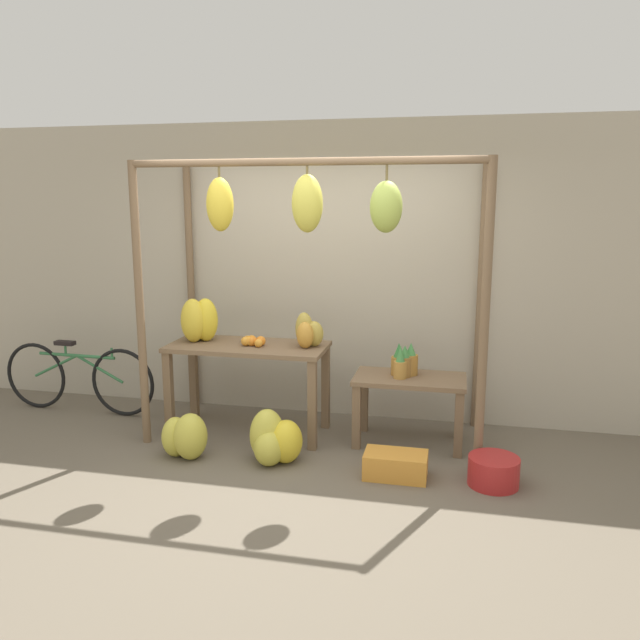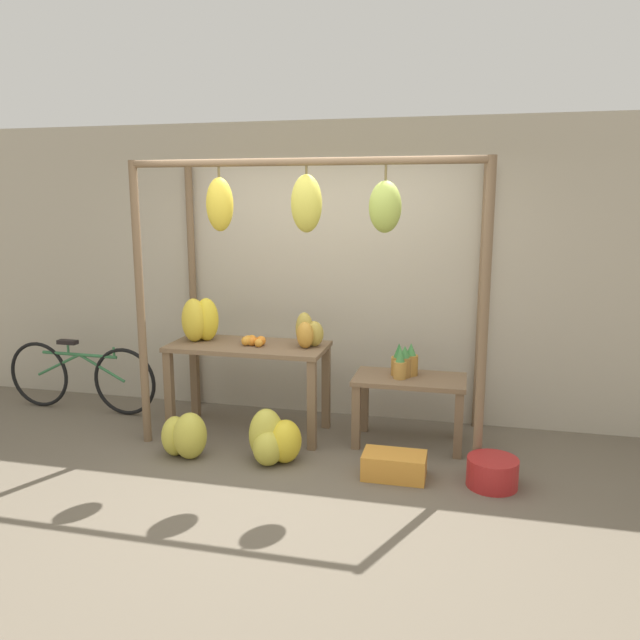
{
  "view_description": "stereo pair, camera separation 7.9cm",
  "coord_description": "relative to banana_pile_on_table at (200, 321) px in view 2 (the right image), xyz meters",
  "views": [
    {
      "loc": [
        1.19,
        -4.22,
        2.09
      ],
      "look_at": [
        0.06,
        0.9,
        1.07
      ],
      "focal_mm": 35.0,
      "sensor_mm": 36.0,
      "label": 1
    },
    {
      "loc": [
        1.27,
        -4.2,
        2.09
      ],
      "look_at": [
        0.06,
        0.9,
        1.07
      ],
      "focal_mm": 35.0,
      "sensor_mm": 36.0,
      "label": 2
    }
  ],
  "objects": [
    {
      "name": "display_table_side",
      "position": [
        1.91,
        0.0,
        -0.52
      ],
      "size": [
        0.94,
        0.53,
        0.6
      ],
      "color": "brown",
      "rests_on": "ground_plane"
    },
    {
      "name": "display_table_main",
      "position": [
        0.48,
        -0.05,
        -0.32
      ],
      "size": [
        1.4,
        0.63,
        0.82
      ],
      "color": "brown",
      "rests_on": "ground_plane"
    },
    {
      "name": "shop_wall_back",
      "position": [
        1.08,
        0.66,
        0.4
      ],
      "size": [
        8.0,
        0.08,
        2.8
      ],
      "color": "#B2A893",
      "rests_on": "ground_plane"
    },
    {
      "name": "blue_bucket",
      "position": [
        2.59,
        -0.67,
        -0.89
      ],
      "size": [
        0.38,
        0.38,
        0.22
      ],
      "color": "#AD2323",
      "rests_on": "ground_plane"
    },
    {
      "name": "pineapple_cluster",
      "position": [
        1.85,
        0.03,
        -0.28
      ],
      "size": [
        0.23,
        0.25,
        0.29
      ],
      "color": "#B27F38",
      "rests_on": "display_table_side"
    },
    {
      "name": "banana_pile_ground_left",
      "position": [
        0.15,
        -0.71,
        -0.81
      ],
      "size": [
        0.46,
        0.37,
        0.39
      ],
      "color": "gold",
      "rests_on": "ground_plane"
    },
    {
      "name": "fruit_crate_white",
      "position": [
        1.87,
        -0.7,
        -0.9
      ],
      "size": [
        0.48,
        0.28,
        0.19
      ],
      "color": "orange",
      "rests_on": "ground_plane"
    },
    {
      "name": "parked_bicycle",
      "position": [
        -1.36,
        0.11,
        -0.64
      ],
      "size": [
        1.65,
        0.09,
        0.71
      ],
      "color": "black",
      "rests_on": "ground_plane"
    },
    {
      "name": "banana_pile_on_table",
      "position": [
        0.0,
        0.0,
        0.0
      ],
      "size": [
        0.4,
        0.44,
        0.4
      ],
      "color": "yellow",
      "rests_on": "display_table_main"
    },
    {
      "name": "stall_awning",
      "position": [
        1.1,
        -0.26,
        0.74
      ],
      "size": [
        2.87,
        1.18,
        2.39
      ],
      "color": "brown",
      "rests_on": "ground_plane"
    },
    {
      "name": "ground_plane",
      "position": [
        1.08,
        -0.95,
        -1.0
      ],
      "size": [
        20.0,
        20.0,
        0.0
      ],
      "primitive_type": "plane",
      "color": "#665B4C"
    },
    {
      "name": "papaya_pile",
      "position": [
        1.01,
        -0.01,
        -0.05
      ],
      "size": [
        0.28,
        0.28,
        0.3
      ],
      "color": "gold",
      "rests_on": "display_table_main"
    },
    {
      "name": "orange_pile",
      "position": [
        0.53,
        -0.08,
        -0.14
      ],
      "size": [
        0.21,
        0.15,
        0.09
      ],
      "color": "orange",
      "rests_on": "display_table_main"
    },
    {
      "name": "banana_pile_ground_right",
      "position": [
        0.88,
        -0.63,
        -0.81
      ],
      "size": [
        0.52,
        0.42,
        0.44
      ],
      "color": "yellow",
      "rests_on": "ground_plane"
    }
  ]
}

